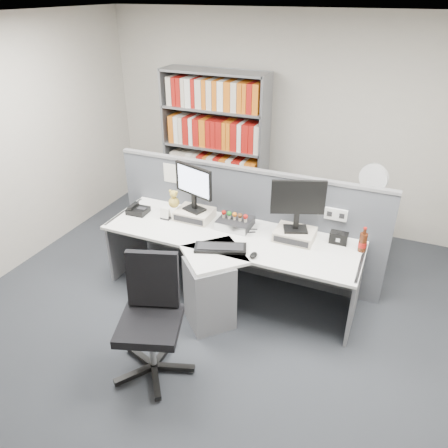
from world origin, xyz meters
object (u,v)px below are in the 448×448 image
at_px(desktop_pc, 235,223).
at_px(filing_cabinet, 363,235).
at_px(desk_calendar, 165,214).
at_px(monitor_right, 298,201).
at_px(keyboard, 220,248).
at_px(cola_bottle, 363,242).
at_px(office_chair, 151,314).
at_px(shelving_unit, 215,149).
at_px(mouse, 254,255).
at_px(desk_fan, 373,181).
at_px(monitor_left, 194,184).
at_px(desk, 222,267).
at_px(speaker, 339,238).
at_px(desk_phone, 138,210).

distance_m(desktop_pc, filing_cabinet, 1.64).
bearing_deg(desk_calendar, monitor_right, 5.50).
height_order(keyboard, cola_bottle, cola_bottle).
relative_size(cola_bottle, office_chair, 0.24).
bearing_deg(filing_cabinet, desk_calendar, -149.69).
relative_size(desk_calendar, shelving_unit, 0.06).
distance_m(keyboard, office_chair, 0.94).
xyz_separation_m(monitor_right, mouse, (-0.26, -0.47, -0.39)).
bearing_deg(desk_fan, office_chair, -120.65).
bearing_deg(monitor_left, filing_cabinet, 31.11).
height_order(keyboard, mouse, mouse).
xyz_separation_m(monitor_right, desk_fan, (0.58, 1.02, -0.09)).
bearing_deg(desk, cola_bottle, 18.41).
bearing_deg(cola_bottle, monitor_right, -177.02).
bearing_deg(desktop_pc, office_chair, -97.95).
bearing_deg(desk_fan, mouse, -119.66).
height_order(desk, cola_bottle, cola_bottle).
distance_m(monitor_right, filing_cabinet, 1.41).
relative_size(desk, desktop_pc, 7.69).
height_order(desk_calendar, cola_bottle, cola_bottle).
distance_m(cola_bottle, shelving_unit, 2.59).
xyz_separation_m(keyboard, desk_calendar, (-0.79, 0.33, 0.04)).
bearing_deg(office_chair, speaker, 49.68).
distance_m(desktop_pc, shelving_unit, 1.72).
relative_size(desk_calendar, speaker, 0.74).
relative_size(keyboard, office_chair, 0.51).
height_order(speaker, office_chair, office_chair).
distance_m(desk, mouse, 0.46).
bearing_deg(keyboard, desk_calendar, 157.26).
xyz_separation_m(cola_bottle, filing_cabinet, (-0.05, 0.98, -0.46)).
distance_m(desktop_pc, desk_phone, 1.11).
relative_size(cola_bottle, shelving_unit, 0.13).
bearing_deg(desktop_pc, keyboard, -85.35).
height_order(desk_calendar, shelving_unit, shelving_unit).
distance_m(desk, desk_phone, 1.18).
relative_size(desk_calendar, office_chair, 0.12).
relative_size(desktop_pc, office_chair, 0.33).
bearing_deg(mouse, desk_phone, 167.25).
bearing_deg(desk, filing_cabinet, 49.39).
bearing_deg(monitor_right, filing_cabinet, 60.10).
height_order(monitor_left, desk_phone, monitor_left).
xyz_separation_m(monitor_left, desk_calendar, (-0.28, -0.13, -0.34)).
relative_size(desktop_pc, shelving_unit, 0.17).
relative_size(cola_bottle, filing_cabinet, 0.36).
relative_size(desk, monitor_right, 4.98).
bearing_deg(shelving_unit, mouse, -56.97).
xyz_separation_m(desk, desktop_pc, (-0.02, 0.38, 0.31)).
height_order(desk, desktop_pc, desktop_pc).
relative_size(mouse, cola_bottle, 0.42).
bearing_deg(desk, speaker, 24.98).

